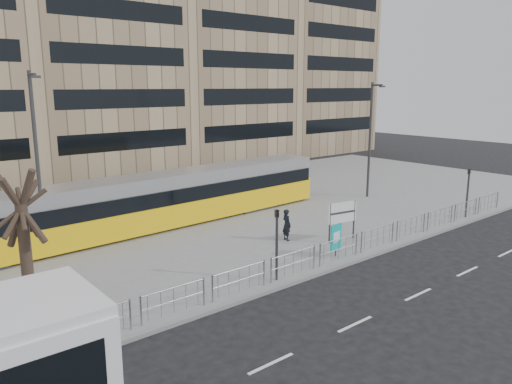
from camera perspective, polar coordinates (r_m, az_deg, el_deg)
ground at (r=22.42m, az=6.45°, el=-9.73°), size 120.00×120.00×0.00m
plaza at (r=31.42m, az=-9.59°, el=-3.27°), size 64.00×24.00×0.15m
kerb at (r=22.43m, az=6.36°, el=-9.52°), size 64.00×0.25×0.17m
building_row at (r=51.53m, az=-21.79°, el=16.39°), size 70.40×18.40×31.20m
pedestrian_barrier at (r=23.80m, az=8.98°, el=-5.99°), size 32.07×0.07×1.10m
road_markings at (r=20.88m, az=16.55°, el=-11.86°), size 62.00×0.12×0.01m
tram at (r=28.83m, az=-13.53°, el=-1.45°), size 26.75×3.78×3.14m
station_sign at (r=26.90m, az=9.83°, el=-2.51°), size 1.81×0.39×2.10m
ad_panel at (r=24.53m, az=9.13°, el=-5.16°), size 0.86×0.18×1.61m
pedestrian at (r=26.76m, az=3.52°, el=-3.76°), size 0.50×0.68×1.72m
traffic_light_west at (r=21.05m, az=2.39°, el=-5.00°), size 0.21×0.24×3.10m
traffic_light_east at (r=33.82m, az=23.07°, el=0.58°), size 0.22×0.24×3.10m
lamp_post_west at (r=25.87m, az=-23.72°, el=3.60°), size 0.45×1.04×8.84m
lamp_post_east at (r=37.59m, az=12.97°, el=6.30°), size 0.45×1.04×8.38m
bare_tree at (r=19.62m, az=-25.67°, el=2.78°), size 4.74×4.74×7.55m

